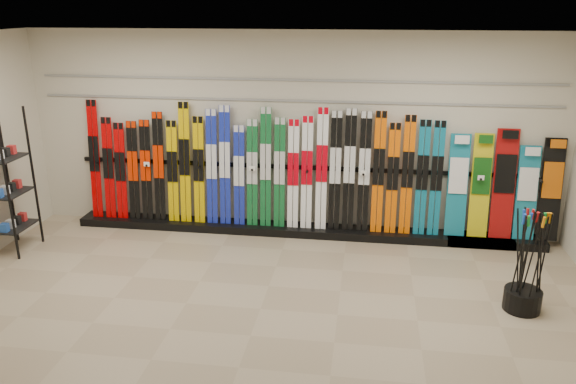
# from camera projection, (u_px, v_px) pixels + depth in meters

# --- Properties ---
(floor) EXTENTS (8.00, 8.00, 0.00)m
(floor) POSITION_uv_depth(u_px,v_px,m) (260.00, 309.00, 6.47)
(floor) COLOR gray
(floor) RESTS_ON ground
(back_wall) EXTENTS (8.00, 0.00, 8.00)m
(back_wall) POSITION_uv_depth(u_px,v_px,m) (291.00, 134.00, 8.34)
(back_wall) COLOR beige
(back_wall) RESTS_ON floor
(ceiling) EXTENTS (8.00, 8.00, 0.00)m
(ceiling) POSITION_uv_depth(u_px,v_px,m) (256.00, 40.00, 5.51)
(ceiling) COLOR silver
(ceiling) RESTS_ON back_wall
(ski_rack_base) EXTENTS (8.00, 0.40, 0.12)m
(ski_rack_base) POSITION_uv_depth(u_px,v_px,m) (303.00, 230.00, 8.56)
(ski_rack_base) COLOR black
(ski_rack_base) RESTS_ON floor
(skis) EXTENTS (5.37, 0.19, 1.84)m
(skis) POSITION_uv_depth(u_px,v_px,m) (261.00, 171.00, 8.39)
(skis) COLOR #C10001
(skis) RESTS_ON ski_rack_base
(snowboards) EXTENTS (1.57, 0.24, 1.57)m
(snowboards) POSITION_uv_depth(u_px,v_px,m) (504.00, 188.00, 7.99)
(snowboards) COLOR #14728C
(snowboards) RESTS_ON ski_rack_base
(accessory_rack) EXTENTS (0.40, 0.60, 2.01)m
(accessory_rack) POSITION_uv_depth(u_px,v_px,m) (8.00, 182.00, 7.72)
(accessory_rack) COLOR black
(accessory_rack) RESTS_ON floor
(pole_bin) EXTENTS (0.42, 0.42, 0.25)m
(pole_bin) POSITION_uv_depth(u_px,v_px,m) (522.00, 300.00, 6.42)
(pole_bin) COLOR black
(pole_bin) RESTS_ON floor
(ski_poles) EXTENTS (0.38, 0.33, 1.18)m
(ski_poles) POSITION_uv_depth(u_px,v_px,m) (529.00, 262.00, 6.25)
(ski_poles) COLOR black
(ski_poles) RESTS_ON pole_bin
(slatwall_rail_0) EXTENTS (7.60, 0.02, 0.03)m
(slatwall_rail_0) POSITION_uv_depth(u_px,v_px,m) (290.00, 101.00, 8.16)
(slatwall_rail_0) COLOR gray
(slatwall_rail_0) RESTS_ON back_wall
(slatwall_rail_1) EXTENTS (7.60, 0.02, 0.03)m
(slatwall_rail_1) POSITION_uv_depth(u_px,v_px,m) (290.00, 80.00, 8.06)
(slatwall_rail_1) COLOR gray
(slatwall_rail_1) RESTS_ON back_wall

